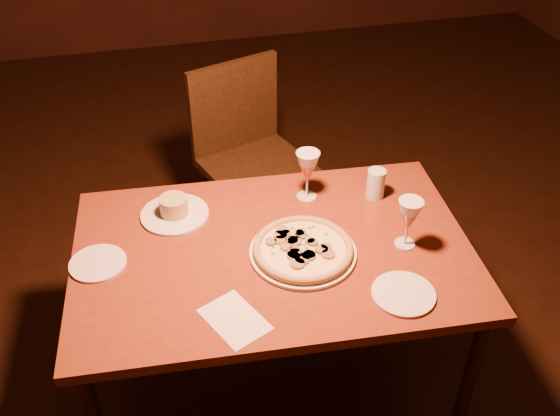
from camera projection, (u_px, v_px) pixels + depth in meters
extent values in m
plane|color=black|center=(312.00, 369.00, 2.57)|extent=(7.00, 7.00, 0.00)
cube|color=brown|center=(273.00, 253.00, 2.10)|extent=(1.39, 0.95, 0.04)
cylinder|color=black|center=(112.00, 275.00, 2.52)|extent=(0.05, 0.05, 0.67)
cylinder|color=black|center=(468.00, 383.00, 2.11)|extent=(0.05, 0.05, 0.67)
cylinder|color=black|center=(399.00, 243.00, 2.68)|extent=(0.05, 0.05, 0.67)
cube|color=black|center=(258.00, 169.00, 2.88)|extent=(0.57, 0.57, 0.04)
cube|color=black|center=(234.00, 105.00, 2.87)|extent=(0.44, 0.18, 0.43)
cylinder|color=black|center=(246.00, 246.00, 2.83)|extent=(0.04, 0.04, 0.46)
cylinder|color=black|center=(209.00, 205.00, 3.07)|extent=(0.04, 0.04, 0.46)
cylinder|color=black|center=(312.00, 219.00, 2.99)|extent=(0.04, 0.04, 0.46)
cylinder|color=black|center=(271.00, 182.00, 3.23)|extent=(0.04, 0.04, 0.46)
cylinder|color=silver|center=(303.00, 253.00, 2.06)|extent=(0.35, 0.35, 0.01)
cylinder|color=beige|center=(303.00, 250.00, 2.05)|extent=(0.32, 0.32, 0.01)
torus|color=tan|center=(303.00, 248.00, 2.05)|extent=(0.33, 0.33, 0.03)
cylinder|color=silver|center=(175.00, 214.00, 2.23)|extent=(0.24, 0.24, 0.01)
cylinder|color=tan|center=(174.00, 206.00, 2.20)|extent=(0.10, 0.10, 0.07)
cylinder|color=silver|center=(376.00, 184.00, 2.29)|extent=(0.07, 0.07, 0.11)
cylinder|color=silver|center=(98.00, 263.00, 2.02)|extent=(0.18, 0.18, 0.01)
cylinder|color=silver|center=(403.00, 294.00, 1.91)|extent=(0.20, 0.20, 0.01)
cube|color=silver|center=(235.00, 319.00, 1.83)|extent=(0.21, 0.24, 0.00)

